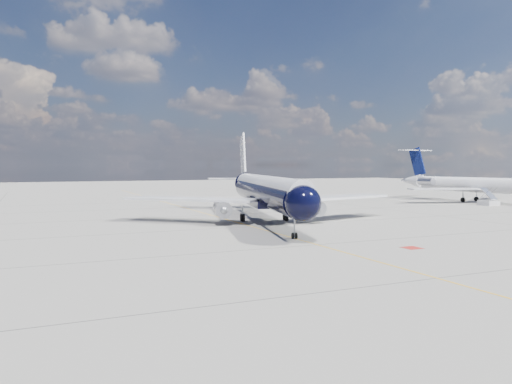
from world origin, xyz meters
TOP-DOWN VIEW (x-y plane):
  - ground at (0.00, 30.00)m, footprint 320.00×320.00m
  - taxiway_centerline at (0.00, 25.00)m, footprint 0.16×160.00m
  - red_marking at (6.80, -10.00)m, footprint 1.60×1.60m
  - main_airliner at (3.93, 14.82)m, footprint 35.43×43.86m
  - regional_jet at (56.45, 30.37)m, footprint 29.07×33.66m
  - boarding_stair at (52.30, 20.99)m, footprint 2.77×3.30m

SIDE VIEW (x-z plane):
  - ground at x=0.00m, z-range 0.00..0.00m
  - taxiway_centerline at x=0.00m, z-range 0.00..0.01m
  - red_marking at x=6.80m, z-range 0.00..0.01m
  - boarding_stair at x=52.30m, z-range -1.06..2.30m
  - regional_jet at x=56.45m, z-range -2.10..9.30m
  - main_airliner at x=3.93m, z-range -2.44..10.42m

